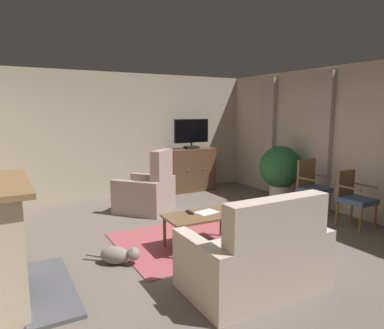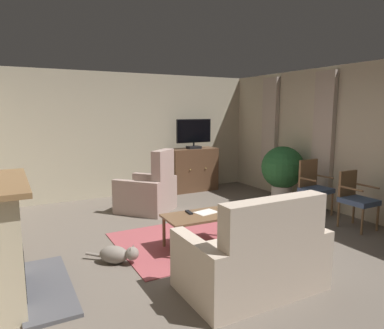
{
  "view_description": "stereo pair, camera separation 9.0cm",
  "coord_description": "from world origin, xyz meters",
  "views": [
    {
      "loc": [
        -2.51,
        -3.98,
        1.86
      ],
      "look_at": [
        -0.07,
        0.38,
        1.08
      ],
      "focal_mm": 32.59,
      "sensor_mm": 36.0,
      "label": 1
    },
    {
      "loc": [
        -2.43,
        -4.02,
        1.86
      ],
      "look_at": [
        -0.07,
        0.38,
        1.08
      ],
      "focal_mm": 32.59,
      "sensor_mm": 36.0,
      "label": 2
    }
  ],
  "objects": [
    {
      "name": "coffee_table",
      "position": [
        -0.17,
        -0.08,
        0.41
      ],
      "size": [
        1.03,
        0.59,
        0.46
      ],
      "color": "brown",
      "rests_on": "ground_plane"
    },
    {
      "name": "cat",
      "position": [
        -1.33,
        -0.03,
        0.11
      ],
      "size": [
        0.56,
        0.53,
        0.24
      ],
      "color": "gray",
      "rests_on": "ground_plane"
    },
    {
      "name": "tv_cabinet",
      "position": [
        1.36,
        3.0,
        0.47
      ],
      "size": [
        1.11,
        0.52,
        0.99
      ],
      "color": "#402A1C",
      "rests_on": "ground_plane"
    },
    {
      "name": "ground_plane",
      "position": [
        0.0,
        0.0,
        -0.02
      ],
      "size": [
        6.33,
        7.21,
        0.04
      ],
      "primitive_type": "cube",
      "color": "#665B51"
    },
    {
      "name": "wall_back",
      "position": [
        0.0,
        3.35,
        1.32
      ],
      "size": [
        6.33,
        0.1,
        2.65
      ],
      "primitive_type": "cube",
      "color": "#B2A88E",
      "rests_on": "ground_plane"
    },
    {
      "name": "wall_right_with_window",
      "position": [
        2.92,
        0.0,
        1.32
      ],
      "size": [
        0.1,
        7.21,
        2.65
      ],
      "primitive_type": "cube",
      "color": "#BBB095",
      "rests_on": "ground_plane"
    },
    {
      "name": "potted_plant_leafy_by_curtain",
      "position": [
        2.39,
        1.14,
        0.68
      ],
      "size": [
        0.84,
        0.84,
        1.15
      ],
      "color": "beige",
      "rests_on": "ground_plane"
    },
    {
      "name": "folded_newspaper",
      "position": [
        -0.06,
        -0.02,
        0.46
      ],
      "size": [
        0.33,
        0.27,
        0.01
      ],
      "primitive_type": "cube",
      "rotation": [
        0.0,
        0.0,
        0.18
      ],
      "color": "silver",
      "rests_on": "coffee_table"
    },
    {
      "name": "rug_central",
      "position": [
        -0.03,
        0.19,
        0.01
      ],
      "size": [
        2.35,
        1.69,
        0.01
      ],
      "primitive_type": "cube",
      "color": "#9E474C",
      "rests_on": "ground_plane"
    },
    {
      "name": "curtain_panel_near",
      "position": [
        2.81,
        0.54,
        1.46
      ],
      "size": [
        0.1,
        0.44,
        2.23
      ],
      "primitive_type": "cube",
      "color": "#B2A393"
    },
    {
      "name": "side_chair_beside_plant",
      "position": [
        2.38,
        -0.54,
        0.5
      ],
      "size": [
        0.42,
        0.48,
        0.9
      ],
      "color": "#42567A",
      "rests_on": "ground_plane"
    },
    {
      "name": "armchair_beside_cabinet",
      "position": [
        -0.17,
        1.9,
        0.35
      ],
      "size": [
        1.23,
        1.23,
        1.16
      ],
      "color": "#A3897F",
      "rests_on": "ground_plane"
    },
    {
      "name": "sofa_floral",
      "position": [
        -0.26,
        -1.34,
        0.34
      ],
      "size": [
        1.44,
        0.89,
        1.05
      ],
      "color": "#C6B29E",
      "rests_on": "ground_plane"
    },
    {
      "name": "tv_remote",
      "position": [
        -0.28,
        0.07,
        0.47
      ],
      "size": [
        0.07,
        0.17,
        0.02
      ],
      "primitive_type": "cube",
      "rotation": [
        0.0,
        0.0,
        4.62
      ],
      "color": "black",
      "rests_on": "coffee_table"
    },
    {
      "name": "television",
      "position": [
        1.36,
        2.95,
        1.35
      ],
      "size": [
        0.86,
        0.2,
        0.67
      ],
      "color": "black",
      "rests_on": "tv_cabinet"
    },
    {
      "name": "curtain_panel_far",
      "position": [
        2.81,
        2.04,
        1.46
      ],
      "size": [
        0.1,
        0.44,
        2.23
      ],
      "primitive_type": "cube",
      "color": "#B2A393"
    },
    {
      "name": "side_chair_tucked_against_wall",
      "position": [
        2.38,
        0.32,
        0.52
      ],
      "size": [
        0.52,
        0.46,
        0.98
      ],
      "color": "#42567A",
      "rests_on": "ground_plane"
    }
  ]
}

